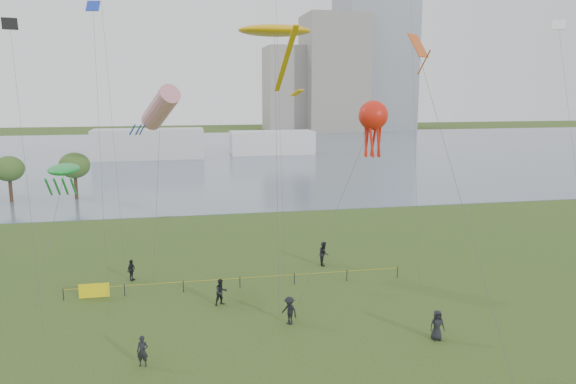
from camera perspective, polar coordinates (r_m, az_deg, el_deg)
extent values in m
cube|color=slate|center=(123.54, -8.23, 3.81)|extent=(400.00, 120.00, 0.08)
cube|color=gray|center=(191.95, 4.67, 11.90)|extent=(20.00, 20.00, 38.00)
cube|color=gray|center=(194.41, 0.12, 10.44)|extent=(16.00, 18.00, 28.00)
cube|color=silver|center=(118.21, -13.97, 4.77)|extent=(22.00, 8.00, 6.00)
cube|color=silver|center=(122.84, -1.65, 5.04)|extent=(18.00, 7.00, 5.00)
cylinder|color=#352318|center=(78.79, -26.33, 0.01)|extent=(0.44, 0.44, 2.63)
ellipsoid|color=#3E5D25|center=(78.36, -26.50, 2.13)|extent=(3.74, 3.74, 3.15)
cylinder|color=#352318|center=(77.39, -20.72, 0.30)|extent=(0.44, 0.44, 2.73)
ellipsoid|color=#3E5D25|center=(76.95, -20.87, 2.54)|extent=(3.89, 3.89, 3.28)
cylinder|color=black|center=(41.46, -21.86, -9.63)|extent=(0.07, 0.07, 0.85)
cylinder|color=black|center=(40.89, -16.27, -9.56)|extent=(0.07, 0.07, 0.85)
cylinder|color=black|center=(40.71, -10.58, -9.40)|extent=(0.07, 0.07, 0.85)
cylinder|color=black|center=(40.92, -4.90, -9.15)|extent=(0.07, 0.07, 0.85)
cylinder|color=black|center=(41.51, 0.65, -8.81)|extent=(0.07, 0.07, 0.85)
cylinder|color=black|center=(42.48, 6.00, -8.42)|extent=(0.07, 0.07, 0.85)
cylinder|color=black|center=(43.79, 11.05, -7.98)|extent=(0.07, 0.07, 0.85)
cylinder|color=gold|center=(40.81, -4.91, -8.72)|extent=(24.00, 0.03, 0.03)
cube|color=yellow|center=(41.08, -19.10, -9.44)|extent=(2.00, 0.04, 1.00)
imported|color=black|center=(37.90, -6.81, -10.06)|extent=(1.05, 0.95, 1.78)
imported|color=black|center=(34.77, 0.14, -11.95)|extent=(1.20, 1.28, 1.74)
imported|color=black|center=(43.77, -15.63, -7.66)|extent=(0.78, 1.02, 1.61)
imported|color=black|center=(33.89, 14.91, -12.94)|extent=(0.88, 0.60, 1.75)
imported|color=black|center=(30.93, -14.56, -15.39)|extent=(0.67, 0.52, 1.64)
imported|color=black|center=(45.80, 3.65, -6.25)|extent=(0.88, 1.05, 1.95)
cylinder|color=#3F3F42|center=(38.77, -1.15, 3.14)|extent=(1.51, 9.59, 18.39)
ellipsoid|color=#E3A00B|center=(43.50, -1.36, 16.07)|extent=(5.50, 3.44, 0.86)
cube|color=#E3A00B|center=(39.21, -0.25, 13.17)|extent=(0.36, 6.98, 4.09)
cube|color=#E3A00B|center=(35.45, 0.95, 10.06)|extent=(0.95, 0.95, 0.42)
cylinder|color=#3F3F42|center=(42.95, -13.18, -0.29)|extent=(0.92, 6.62, 12.66)
cylinder|color=red|center=(45.54, -12.83, 8.34)|extent=(3.51, 4.99, 3.69)
cylinder|color=#1942B3|center=(44.48, -14.60, 6.15)|extent=(0.60, 1.13, 0.88)
cylinder|color=#1942B3|center=(44.87, -14.92, 6.17)|extent=(0.60, 1.13, 0.88)
cylinder|color=#1942B3|center=(44.76, -15.51, 6.13)|extent=(0.60, 1.13, 0.88)
cylinder|color=#1942B3|center=(44.29, -15.55, 6.09)|extent=(0.60, 1.13, 0.88)
cylinder|color=#1942B3|center=(44.11, -14.98, 6.10)|extent=(0.60, 1.13, 0.88)
cylinder|color=#3F3F42|center=(42.18, -23.02, -4.06)|extent=(1.34, 5.94, 8.34)
ellipsoid|color=#1A9135|center=(44.13, -21.81, 2.16)|extent=(2.17, 3.91, 0.76)
cylinder|color=#1A9135|center=(42.88, -23.15, 0.48)|extent=(0.16, 1.79, 1.54)
cylinder|color=#1A9135|center=(42.77, -22.43, 0.51)|extent=(0.16, 1.79, 1.54)
cylinder|color=#1A9135|center=(42.66, -21.70, 0.54)|extent=(0.16, 1.79, 1.54)
cylinder|color=#1A9135|center=(42.57, -20.98, 0.57)|extent=(0.16, 1.79, 1.54)
cylinder|color=#3F3F42|center=(38.29, 4.95, -1.60)|extent=(5.83, 2.53, 12.33)
sphere|color=red|center=(39.58, 8.65, 7.72)|extent=(2.05, 2.05, 2.05)
cylinder|color=red|center=(39.86, 9.27, 5.41)|extent=(0.18, 0.54, 2.60)
cylinder|color=red|center=(40.17, 8.72, 5.47)|extent=(0.49, 0.36, 2.61)
cylinder|color=red|center=(40.01, 8.04, 5.46)|extent=(0.49, 0.36, 2.61)
cylinder|color=red|center=(39.52, 7.90, 5.41)|extent=(0.18, 0.54, 2.60)
cylinder|color=red|center=(39.19, 8.46, 5.35)|extent=(0.49, 0.36, 2.61)
cylinder|color=red|center=(39.36, 9.15, 5.35)|extent=(0.49, 0.36, 2.61)
cylinder|color=#3F3F42|center=(30.05, 17.35, -1.20)|extent=(0.38, 11.82, 16.63)
cube|color=#D24C12|center=(34.77, 13.08, 14.29)|extent=(1.67, 1.67, 1.37)
cylinder|color=#D24C12|center=(33.89, 13.65, 12.68)|extent=(0.08, 1.58, 1.35)
cube|color=#1933B2|center=(42.44, -19.20, 17.43)|extent=(1.04, 1.00, 0.76)
cube|color=white|center=(46.81, 25.80, 15.06)|extent=(0.97, 0.68, 0.76)
cube|color=black|center=(39.10, -26.43, 15.07)|extent=(1.05, 0.91, 0.76)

